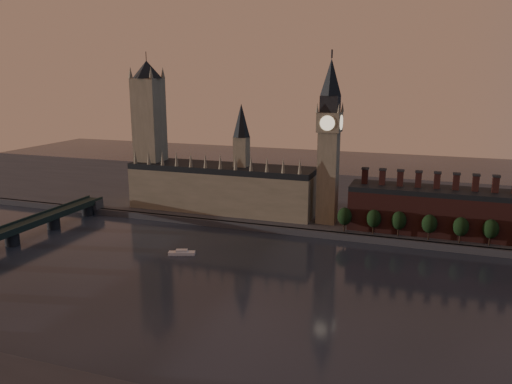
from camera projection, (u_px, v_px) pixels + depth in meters
ground at (255, 295)px, 223.62m from camera, size 900.00×900.00×0.00m
north_bank at (331, 200)px, 386.87m from camera, size 900.00×182.00×4.00m
palace_of_westminster at (222, 186)px, 345.03m from camera, size 130.00×30.30×74.00m
victoria_tower at (150, 129)px, 354.43m from camera, size 24.00×24.00×108.00m
big_ben at (329, 140)px, 308.63m from camera, size 15.00×15.00×107.00m
chimney_block at (444, 211)px, 295.04m from camera, size 110.00×25.00×37.00m
embankment_tree_0 at (345, 216)px, 299.17m from camera, size 8.60×8.60×14.88m
embankment_tree_1 at (374, 219)px, 294.47m from camera, size 8.60×8.60×14.88m
embankment_tree_2 at (399, 221)px, 290.54m from camera, size 8.60×8.60×14.88m
embankment_tree_3 at (429, 224)px, 284.14m from camera, size 8.60×8.60×14.88m
embankment_tree_4 at (461, 227)px, 278.65m from camera, size 8.60×8.60×14.88m
embankment_tree_5 at (491, 229)px, 274.47m from camera, size 8.60×8.60×14.88m
river_boat at (182, 253)px, 273.43m from camera, size 15.10×8.90×2.91m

